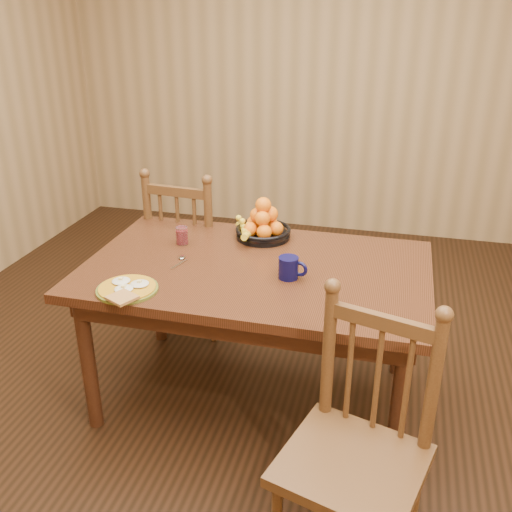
% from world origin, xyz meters
% --- Properties ---
extents(room, '(4.52, 5.02, 2.72)m').
position_xyz_m(room, '(0.00, 0.00, 1.35)').
color(room, black).
rests_on(room, ground).
extents(dining_table, '(1.60, 1.00, 0.75)m').
position_xyz_m(dining_table, '(0.00, 0.00, 0.67)').
color(dining_table, black).
rests_on(dining_table, ground).
extents(chair_far, '(0.49, 0.48, 1.01)m').
position_xyz_m(chair_far, '(-0.55, 0.60, 0.49)').
color(chair_far, '#432814').
rests_on(chair_far, ground).
extents(chair_near, '(0.56, 0.54, 1.00)m').
position_xyz_m(chair_near, '(0.56, -0.81, 0.49)').
color(chair_near, '#432814').
rests_on(chair_near, ground).
extents(breakfast_plate, '(0.26, 0.31, 0.04)m').
position_xyz_m(breakfast_plate, '(-0.47, -0.38, 0.76)').
color(breakfast_plate, '#59601E').
rests_on(breakfast_plate, dining_table).
extents(fork, '(0.05, 0.18, 0.00)m').
position_xyz_m(fork, '(-0.45, -0.35, 0.75)').
color(fork, silver).
rests_on(fork, dining_table).
extents(spoon, '(0.05, 0.16, 0.01)m').
position_xyz_m(spoon, '(-0.36, -0.03, 0.75)').
color(spoon, silver).
rests_on(spoon, dining_table).
extents(coffee_mug, '(0.13, 0.09, 0.10)m').
position_xyz_m(coffee_mug, '(0.18, -0.09, 0.80)').
color(coffee_mug, black).
rests_on(coffee_mug, dining_table).
extents(juice_glass, '(0.06, 0.06, 0.09)m').
position_xyz_m(juice_glass, '(-0.43, 0.16, 0.79)').
color(juice_glass, silver).
rests_on(juice_glass, dining_table).
extents(fruit_bowl, '(0.32, 0.32, 0.22)m').
position_xyz_m(fruit_bowl, '(-0.06, 0.34, 0.81)').
color(fruit_bowl, black).
rests_on(fruit_bowl, dining_table).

